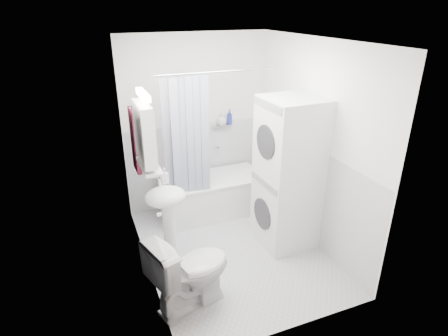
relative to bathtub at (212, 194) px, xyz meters
name	(u,v)px	position (x,y,z in m)	size (l,w,h in m)	color
floor	(232,249)	(-0.08, -0.92, -0.29)	(2.60, 2.60, 0.00)	silver
room_walls	(234,132)	(-0.08, -0.92, 1.19)	(2.60, 2.60, 2.60)	white
wainscot	(223,195)	(-0.08, -0.63, 0.31)	(1.98, 2.58, 2.58)	white
door	(159,215)	(-1.03, -1.47, 0.71)	(0.05, 2.00, 2.00)	brown
bathtub	(212,194)	(0.00, 0.00, 0.00)	(1.39, 0.66, 0.53)	white
tub_spout	(217,146)	(0.20, 0.33, 0.56)	(0.04, 0.04, 0.12)	silver
curtain_rod	(218,72)	(0.00, -0.27, 1.71)	(0.02, 0.02, 1.57)	silver
shower_curtain	(186,138)	(-0.41, -0.27, 0.96)	(0.55, 0.02, 1.45)	#15234A
sink	(167,209)	(-0.83, -0.88, 0.41)	(0.44, 0.37, 1.04)	white
medicine_cabinet	(145,132)	(-0.99, -0.82, 1.27)	(0.13, 0.50, 0.71)	white
shelf	(149,166)	(-0.97, -0.82, 0.91)	(0.18, 0.54, 0.03)	silver
shower_caddy	(220,126)	(0.25, 0.32, 0.86)	(0.22, 0.06, 0.02)	silver
towel	(135,139)	(-1.02, -0.31, 1.04)	(0.07, 0.30, 0.74)	#521526
washer_dryer	(288,174)	(0.60, -0.97, 0.61)	(0.66, 0.65, 1.80)	white
toilet	(191,271)	(-0.80, -1.59, 0.10)	(0.45, 0.81, 0.79)	white
soap_pump	(165,179)	(-0.79, -0.67, 0.66)	(0.08, 0.17, 0.08)	gray
shelf_bottle	(152,167)	(-0.97, -0.97, 0.95)	(0.07, 0.18, 0.07)	gray
shelf_cup	(147,156)	(-0.97, -0.70, 0.97)	(0.10, 0.09, 0.10)	gray
shampoo_a	(221,121)	(0.27, 0.32, 0.93)	(0.13, 0.17, 0.13)	gray
shampoo_b	(229,122)	(0.39, 0.32, 0.91)	(0.08, 0.21, 0.08)	navy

